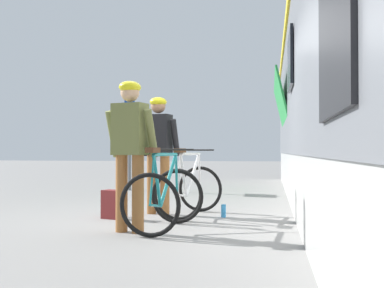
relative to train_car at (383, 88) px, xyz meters
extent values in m
plane|color=gray|center=(-3.10, -1.78, -1.97)|extent=(80.00, 80.00, 0.00)
cube|color=slate|center=(0.00, 0.00, 0.28)|extent=(3.00, 16.17, 2.70)
cube|color=#B7B7B2|center=(0.00, 0.00, -1.52)|extent=(2.97, 16.17, 0.90)
cube|color=#238C3D|center=(-1.52, 3.21, -0.17)|extent=(0.42, 4.08, 1.67)
cube|color=yellow|center=(-1.52, 0.00, 1.45)|extent=(0.04, 15.84, 0.20)
cube|color=black|center=(-1.53, -1.10, 0.28)|extent=(0.04, 1.10, 0.80)
cylinder|color=#935B2D|center=(-3.53, -2.70, -1.52)|extent=(0.14, 0.14, 0.90)
cylinder|color=#935B2D|center=(-3.32, -2.75, -1.52)|extent=(0.14, 0.14, 0.90)
cube|color=olive|center=(-3.42, -2.72, -0.77)|extent=(0.43, 0.32, 0.60)
cylinder|color=olive|center=(-3.67, -2.62, -0.82)|extent=(0.15, 0.27, 0.56)
cylinder|color=olive|center=(-3.16, -2.74, -0.82)|extent=(0.15, 0.27, 0.56)
sphere|color=tan|center=(-3.42, -2.72, -0.34)|extent=(0.22, 0.22, 0.22)
ellipsoid|color=yellow|center=(-3.42, -2.72, -0.28)|extent=(0.31, 0.33, 0.14)
cylinder|color=#935B2D|center=(-3.59, -1.09, -1.52)|extent=(0.14, 0.14, 0.90)
cylinder|color=#935B2D|center=(-3.38, -1.14, -1.52)|extent=(0.14, 0.14, 0.90)
cube|color=black|center=(-3.48, -1.11, -0.77)|extent=(0.42, 0.31, 0.60)
cylinder|color=black|center=(-3.73, -1.03, -0.82)|extent=(0.14, 0.27, 0.56)
cylinder|color=black|center=(-3.22, -1.12, -0.82)|extent=(0.14, 0.27, 0.56)
sphere|color=#9E7051|center=(-3.48, -1.11, -0.34)|extent=(0.22, 0.22, 0.22)
ellipsoid|color=yellow|center=(-3.48, -1.11, -0.28)|extent=(0.30, 0.32, 0.14)
torus|color=black|center=(-3.01, -1.98, -1.61)|extent=(0.71, 0.12, 0.71)
torus|color=black|center=(-3.11, -2.99, -1.61)|extent=(0.71, 0.12, 0.71)
cylinder|color=#197A7F|center=(-3.05, -2.33, -1.36)|extent=(0.10, 0.65, 0.63)
cylinder|color=#197A7F|center=(-3.06, -2.45, -1.06)|extent=(0.12, 0.85, 0.04)
cylinder|color=#197A7F|center=(-3.09, -2.76, -1.36)|extent=(0.07, 0.28, 0.62)
cylinder|color=#197A7F|center=(-3.09, -2.82, -1.64)|extent=(0.06, 0.36, 0.08)
cylinder|color=#197A7F|center=(-3.10, -2.93, -1.34)|extent=(0.04, 0.15, 0.56)
cylinder|color=#197A7F|center=(-3.02, -2.00, -1.34)|extent=(0.04, 0.08, 0.55)
cylinder|color=black|center=(-3.02, -2.03, -1.00)|extent=(0.48, 0.07, 0.02)
cube|color=#4C2D19|center=(-3.10, -2.90, -1.01)|extent=(0.12, 0.25, 0.06)
torus|color=black|center=(-2.90, -0.73, -1.61)|extent=(0.71, 0.16, 0.71)
torus|color=black|center=(-3.06, -1.74, -1.61)|extent=(0.71, 0.16, 0.71)
cylinder|color=white|center=(-2.96, -1.09, -1.36)|extent=(0.14, 0.64, 0.63)
cylinder|color=white|center=(-2.97, -1.20, -1.06)|extent=(0.17, 0.85, 0.04)
cylinder|color=white|center=(-3.02, -1.51, -1.36)|extent=(0.08, 0.28, 0.62)
cylinder|color=white|center=(-3.03, -1.57, -1.64)|extent=(0.08, 0.36, 0.08)
cylinder|color=white|center=(-3.05, -1.68, -1.34)|extent=(0.05, 0.15, 0.56)
cylinder|color=white|center=(-2.91, -0.76, -1.34)|extent=(0.04, 0.09, 0.55)
cylinder|color=black|center=(-2.91, -0.78, -1.00)|extent=(0.48, 0.10, 0.02)
cube|color=#4C2D19|center=(-3.04, -1.65, -1.01)|extent=(0.13, 0.25, 0.06)
cube|color=maroon|center=(-4.00, -1.70, -1.77)|extent=(0.32, 0.26, 0.40)
cylinder|color=#338CCC|center=(-2.48, -1.30, -1.87)|extent=(0.07, 0.07, 0.18)
cylinder|color=red|center=(-3.97, -1.50, -1.86)|extent=(0.07, 0.07, 0.21)
cylinder|color=#595B60|center=(-5.21, 2.94, -0.77)|extent=(0.08, 0.08, 2.40)
cube|color=#193F99|center=(-5.21, 2.94, 0.18)|extent=(0.04, 0.70, 0.44)
camera|label=1|loc=(-1.80, -7.90, -1.03)|focal=43.24mm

